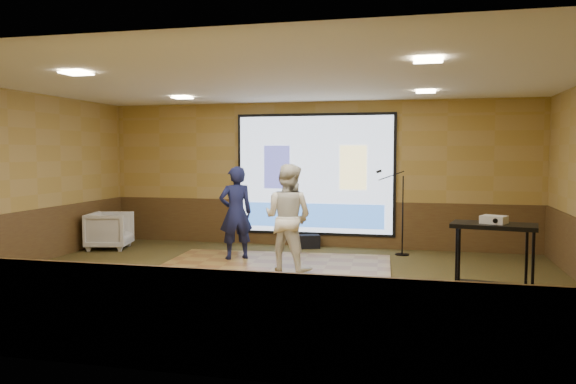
% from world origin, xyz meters
% --- Properties ---
extents(ground, '(9.00, 9.00, 0.00)m').
position_xyz_m(ground, '(0.00, 0.00, 0.00)').
color(ground, '#2B3719').
rests_on(ground, ground).
extents(room_shell, '(9.04, 7.04, 3.02)m').
position_xyz_m(room_shell, '(0.00, 0.00, 2.09)').
color(room_shell, '#A58644').
rests_on(room_shell, ground).
extents(wainscot_back, '(9.00, 0.04, 0.95)m').
position_xyz_m(wainscot_back, '(0.00, 3.48, 0.47)').
color(wainscot_back, '#462B17').
rests_on(wainscot_back, ground).
extents(wainscot_front, '(9.00, 0.04, 0.95)m').
position_xyz_m(wainscot_front, '(0.00, -3.48, 0.47)').
color(wainscot_front, '#462B17').
rests_on(wainscot_front, ground).
extents(wainscot_left, '(0.04, 7.00, 0.95)m').
position_xyz_m(wainscot_left, '(-4.48, 0.00, 0.47)').
color(wainscot_left, '#462B17').
rests_on(wainscot_left, ground).
extents(projector_screen, '(3.32, 0.06, 2.52)m').
position_xyz_m(projector_screen, '(0.00, 3.44, 1.47)').
color(projector_screen, black).
rests_on(projector_screen, room_shell).
extents(downlight_nw, '(0.32, 0.32, 0.02)m').
position_xyz_m(downlight_nw, '(-2.20, 1.80, 2.97)').
color(downlight_nw, '#FFE7BF').
rests_on(downlight_nw, room_shell).
extents(downlight_ne, '(0.32, 0.32, 0.02)m').
position_xyz_m(downlight_ne, '(2.20, 1.80, 2.97)').
color(downlight_ne, '#FFE7BF').
rests_on(downlight_ne, room_shell).
extents(downlight_sw, '(0.32, 0.32, 0.02)m').
position_xyz_m(downlight_sw, '(-2.20, -1.50, 2.97)').
color(downlight_sw, '#FFE7BF').
rests_on(downlight_sw, room_shell).
extents(downlight_se, '(0.32, 0.32, 0.02)m').
position_xyz_m(downlight_se, '(2.20, -1.50, 2.97)').
color(downlight_se, '#FFE7BF').
rests_on(downlight_se, room_shell).
extents(dance_floor, '(4.08, 3.21, 0.03)m').
position_xyz_m(dance_floor, '(-0.25, 1.01, 0.01)').
color(dance_floor, olive).
rests_on(dance_floor, ground).
extents(player_left, '(0.73, 0.67, 1.68)m').
position_xyz_m(player_left, '(-1.10, 1.61, 0.87)').
color(player_left, '#13173C').
rests_on(player_left, dance_floor).
extents(player_right, '(0.99, 0.86, 1.74)m').
position_xyz_m(player_right, '(0.05, 0.82, 0.90)').
color(player_right, silver).
rests_on(player_right, dance_floor).
extents(av_table, '(1.01, 0.53, 1.07)m').
position_xyz_m(av_table, '(3.04, -0.62, 0.77)').
color(av_table, black).
rests_on(av_table, ground).
extents(projector, '(0.37, 0.34, 0.10)m').
position_xyz_m(projector, '(3.04, -0.61, 1.12)').
color(projector, silver).
rests_on(projector, av_table).
extents(mic_stand, '(0.64, 0.26, 1.64)m').
position_xyz_m(mic_stand, '(1.76, 2.84, 0.49)').
color(mic_stand, black).
rests_on(mic_stand, ground).
extents(banquet_chair, '(0.99, 0.98, 0.75)m').
position_xyz_m(banquet_chair, '(-3.99, 2.17, 0.38)').
color(banquet_chair, gray).
rests_on(banquet_chair, ground).
extents(duffel_bag, '(0.51, 0.42, 0.27)m').
position_xyz_m(duffel_bag, '(-0.08, 3.21, 0.13)').
color(duffel_bag, black).
rests_on(duffel_bag, ground).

